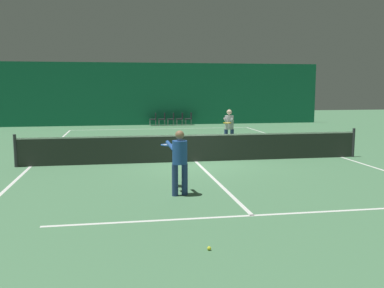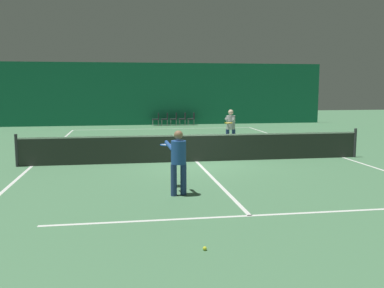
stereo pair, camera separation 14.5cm
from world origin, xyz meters
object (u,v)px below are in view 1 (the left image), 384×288
Objects in this scene: player_near at (179,157)px; courtside_chair_2 at (172,118)px; tennis_ball at (209,248)px; courtside_chair_1 at (163,118)px; courtside_chair_4 at (189,118)px; tennis_net at (196,147)px; courtside_chair_0 at (154,118)px; courtside_chair_3 at (181,118)px; player_far at (229,126)px.

player_near is 1.87× the size of courtside_chair_2.
courtside_chair_1 is at bearing 85.92° from tennis_ball.
courtside_chair_2 is at bearing -90.00° from courtside_chair_4.
tennis_net is 14.29× the size of courtside_chair_0.
courtside_chair_4 is at bearing 81.39° from tennis_net.
courtside_chair_3 is at bearing 82.84° from tennis_ball.
player_near is at bearing -3.63° from player_far.
courtside_chair_4 is at bearing 90.00° from courtside_chair_1.
player_far is 1.95× the size of courtside_chair_3.
player_near is 0.96× the size of player_far.
courtside_chair_0 is 22.35m from tennis_ball.
player_near reaches higher than tennis_net.
courtside_chair_1 is 1.00× the size of courtside_chair_2.
player_near reaches higher than courtside_chair_0.
courtside_chair_1 is at bearing -152.12° from player_far.
player_far is at bearing -0.82° from courtside_chair_4.
courtside_chair_1 is at bearing -90.00° from courtside_chair_3.
courtside_chair_3 is 12.73× the size of tennis_ball.
player_near is at bearing -105.25° from tennis_net.
courtside_chair_2 is (-1.05, 11.18, -0.47)m from player_far.
courtside_chair_2 is at bearing -18.31° from player_near.
player_far reaches higher than player_near.
player_near is at bearing -2.92° from courtside_chair_0.
player_far is 24.77× the size of tennis_ball.
tennis_ball is (-2.20, -22.32, -0.45)m from courtside_chair_2.
tennis_net is 14.28m from courtside_chair_2.
player_near reaches higher than tennis_ball.
tennis_ball is (-2.80, -22.32, -0.45)m from courtside_chair_3.
courtside_chair_2 reaches higher than tennis_ball.
tennis_net is at bearing -6.21° from courtside_chair_3.
player_near is 23.79× the size of tennis_ball.
courtside_chair_1 is at bearing -16.47° from player_near.
player_far reaches higher than courtside_chair_4.
player_near is 18.77m from courtside_chair_0.
courtside_chair_3 is at bearing 90.00° from courtside_chair_2.
courtside_chair_4 is (2.16, 14.25, -0.03)m from tennis_net.
courtside_chair_2 is (1.21, 0.00, 0.00)m from courtside_chair_0.
tennis_net is 14.26m from courtside_chair_1.
courtside_chair_1 reaches higher than tennis_ball.
player_far is at bearing 2.28° from courtside_chair_3.
courtside_chair_3 is (1.82, 0.00, 0.00)m from courtside_chair_0.
player_far is 11.24m from courtside_chair_2.
courtside_chair_2 is at bearing 90.00° from courtside_chair_1.
player_far is 1.95× the size of courtside_chair_0.
courtside_chair_0 and courtside_chair_3 have the same top height.
courtside_chair_4 is at bearing -21.93° from player_near.
courtside_chair_0 is at bearing 91.07° from tennis_net.
player_far is at bearing 11.44° from courtside_chair_0.
player_far is (3.22, 7.55, 0.04)m from player_near.
player_near reaches higher than courtside_chair_2.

